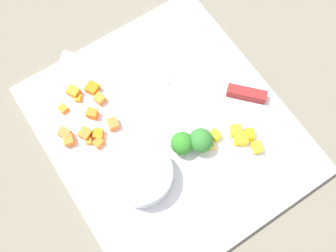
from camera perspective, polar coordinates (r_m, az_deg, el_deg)
ground_plane at (r=0.67m, az=-0.00°, el=-0.67°), size 4.00×4.00×0.00m
cutting_board at (r=0.66m, az=-0.00°, el=-0.49°), size 0.41×0.36×0.01m
prep_bowl at (r=0.62m, az=-3.72°, el=-6.77°), size 0.09×0.09×0.04m
chef_knife at (r=0.68m, az=3.36°, el=5.99°), size 0.27×0.25×0.02m
carrot_dice_0 at (r=0.66m, az=-9.62°, el=-1.11°), size 0.02×0.02×0.01m
carrot_dice_1 at (r=0.66m, az=-10.94°, el=-2.03°), size 0.01×0.01×0.01m
carrot_dice_2 at (r=0.69m, az=-14.31°, el=2.32°), size 0.02×0.02×0.01m
carrot_dice_3 at (r=0.66m, az=-7.61°, el=0.28°), size 0.02×0.02×0.01m
carrot_dice_4 at (r=0.69m, az=-12.32°, el=3.77°), size 0.01×0.01×0.01m
carrot_dice_5 at (r=0.65m, az=-9.60°, el=-2.32°), size 0.02×0.02×0.01m
carrot_dice_6 at (r=0.67m, az=-10.45°, el=1.69°), size 0.02×0.02×0.02m
carrot_dice_7 at (r=0.66m, az=-14.08°, el=-1.02°), size 0.02×0.02×0.02m
carrot_dice_8 at (r=0.68m, az=-9.44°, el=3.73°), size 0.02×0.02×0.01m
carrot_dice_9 at (r=0.66m, az=-11.32°, el=-1.07°), size 0.02×0.02×0.02m
carrot_dice_10 at (r=0.66m, az=-13.58°, el=-1.96°), size 0.02×0.02×0.02m
carrot_dice_11 at (r=0.69m, az=-10.42°, el=5.15°), size 0.03×0.03×0.01m
carrot_dice_12 at (r=0.69m, az=-12.94°, el=4.64°), size 0.02×0.02×0.02m
pepper_dice_0 at (r=0.65m, az=10.01°, el=-1.72°), size 0.03×0.03×0.02m
pepper_dice_1 at (r=0.64m, az=4.49°, el=-2.57°), size 0.02×0.02×0.01m
pepper_dice_2 at (r=0.65m, az=6.50°, el=-1.22°), size 0.02×0.02×0.01m
pepper_dice_3 at (r=0.66m, az=9.38°, el=-0.64°), size 0.02×0.02×0.01m
pepper_dice_4 at (r=0.66m, az=11.18°, el=-1.19°), size 0.02×0.02×0.02m
pepper_dice_5 at (r=0.65m, az=12.25°, el=-2.92°), size 0.02×0.02×0.02m
pepper_dice_6 at (r=0.64m, az=5.83°, el=-2.70°), size 0.02×0.02×0.01m
broccoli_floret_0 at (r=0.63m, az=4.56°, el=-2.03°), size 0.04×0.04×0.04m
broccoli_floret_1 at (r=0.63m, az=1.71°, el=-2.58°), size 0.04×0.04×0.04m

